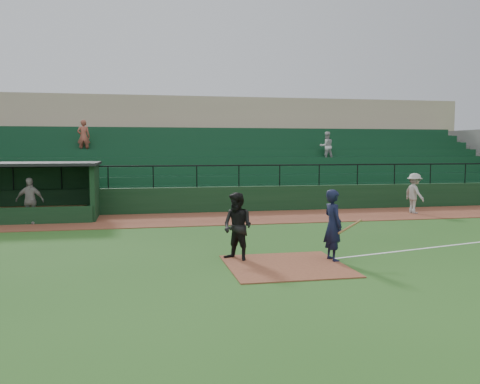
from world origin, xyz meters
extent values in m
plane|color=#245019|center=(0.00, 0.00, 0.00)|extent=(90.00, 90.00, 0.00)
cube|color=brown|center=(0.00, 8.00, 0.01)|extent=(40.00, 4.00, 0.03)
cube|color=brown|center=(0.00, -1.00, 0.01)|extent=(3.00, 3.00, 0.03)
cube|color=black|center=(0.00, 10.20, 0.60)|extent=(36.00, 0.35, 1.20)
cylinder|color=black|center=(0.00, 10.20, 2.20)|extent=(36.00, 0.06, 0.06)
cube|color=slate|center=(0.00, 15.10, 1.80)|extent=(36.00, 9.00, 3.60)
cube|color=#103D21|center=(0.00, 14.60, 2.25)|extent=(34.56, 8.00, 4.05)
cube|color=tan|center=(0.00, 21.60, 3.20)|extent=(38.00, 3.00, 6.40)
cube|color=slate|center=(0.00, 19.60, 3.70)|extent=(36.00, 2.00, 0.20)
imported|color=#BBBBBB|center=(7.17, 14.90, 3.10)|extent=(0.83, 0.65, 1.71)
imported|color=#9C4A39|center=(-6.58, 15.90, 3.63)|extent=(0.68, 0.45, 1.86)
cube|color=black|center=(-5.50, 9.10, 1.15)|extent=(0.20, 2.60, 2.30)
imported|color=black|center=(1.39, -0.64, 0.97)|extent=(0.55, 0.76, 1.93)
cylinder|color=olive|center=(1.79, -0.84, 0.95)|extent=(0.79, 0.34, 0.35)
imported|color=black|center=(-1.09, -0.08, 0.92)|extent=(1.11, 1.13, 1.84)
imported|color=#A29D97|center=(8.73, 7.81, 0.95)|extent=(0.81, 1.26, 1.84)
imported|color=gray|center=(-7.90, 7.89, 0.94)|extent=(1.12, 0.57, 1.83)
camera|label=1|loc=(-3.70, -13.30, 3.03)|focal=38.02mm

